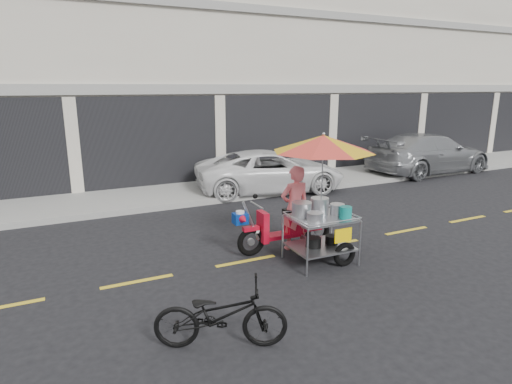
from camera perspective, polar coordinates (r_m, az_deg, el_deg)
name	(u,v)px	position (r m, az deg, el deg)	size (l,w,h in m)	color
ground	(334,245)	(9.06, 10.32, -6.91)	(90.00, 90.00, 0.00)	black
sidewalk	(232,186)	(13.67, -3.22, 0.74)	(45.00, 3.00, 0.15)	gray
shophouse_block	(246,61)	(19.13, -1.36, 17.07)	(36.00, 8.11, 10.40)	beige
centerline	(334,244)	(9.06, 10.32, -6.88)	(42.00, 0.10, 0.01)	gold
white_pickup	(270,171)	(13.24, 1.92, 2.81)	(2.12, 4.59, 1.28)	white
silver_pickup	(429,153)	(17.32, 22.02, 4.81)	(2.09, 5.14, 1.49)	#94979A
near_bicycle	(221,315)	(5.52, -4.74, -16.02)	(0.58, 1.66, 0.87)	black
food_vendor_rig	(311,179)	(7.99, 7.38, 1.68)	(2.38, 1.93, 2.41)	black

